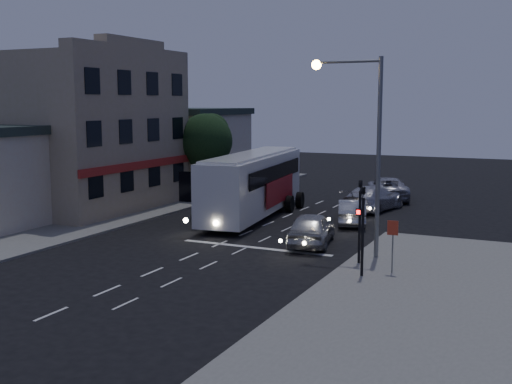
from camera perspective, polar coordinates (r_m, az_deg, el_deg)
The scene contains 16 objects.
ground at distance 30.94m, azimuth -5.01°, elevation -5.35°, with size 120.00×120.00×0.00m, color black.
sidewalk_near at distance 23.20m, azimuth 18.82°, elevation -10.18°, with size 12.00×24.00×0.12m, color slate.
sidewalk_far at distance 44.73m, azimuth -14.30°, elevation -1.35°, with size 12.00×50.00×0.12m, color slate.
road_markings at distance 33.20m, azimuth -0.21°, elevation -4.39°, with size 8.00×30.55×0.01m.
tour_bus at distance 39.78m, azimuth -0.26°, elevation 0.82°, with size 4.38×13.30×4.00m.
car_suv at distance 32.35m, azimuth 4.93°, elevation -3.25°, with size 1.97×4.90×1.67m, color #AFAFAF.
car_sedan_a at distance 38.09m, azimuth 8.50°, elevation -1.76°, with size 1.54×4.43×1.46m, color #BBBBBC.
car_sedan_b at distance 43.02m, azimuth 10.36°, elevation -0.56°, with size 2.32×5.71×1.66m, color silver.
car_sedan_c at distance 48.29m, azimuth 11.63°, elevation 0.32°, with size 2.72×5.91×1.64m, color #ABABB6.
traffic_signal_main at distance 28.22m, azimuth 9.21°, elevation -1.71°, with size 0.25×0.35×4.10m.
traffic_signal_side at distance 26.16m, azimuth 9.49°, elevation -2.48°, with size 0.18×0.15×4.10m.
regulatory_sign at distance 26.99m, azimuth 12.05°, elevation -4.01°, with size 0.45×0.12×2.20m.
streetlight at distance 29.30m, azimuth 9.65°, elevation 5.16°, with size 3.32×0.44×9.00m.
main_building at distance 44.83m, azimuth -15.48°, elevation 5.19°, with size 10.12×12.00×11.00m.
low_building_north at distance 54.34m, azimuth -6.77°, elevation 3.99°, with size 9.40×9.40×6.50m.
street_tree at distance 47.30m, azimuth -4.52°, elevation 4.78°, with size 4.00×4.00×6.20m.
Camera 1 is at (15.21, -25.99, 7.12)m, focal length 45.00 mm.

